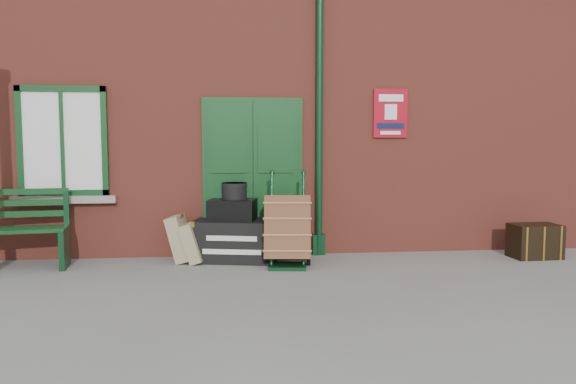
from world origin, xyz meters
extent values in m
plane|color=gray|center=(0.00, 0.00, 0.00)|extent=(80.00, 80.00, 0.00)
cube|color=#994031|center=(0.00, 3.50, 2.00)|extent=(10.00, 4.00, 4.00)
cube|color=#103B18|center=(-0.30, 1.46, 1.10)|extent=(1.42, 0.12, 2.32)
cube|color=white|center=(-2.90, 1.45, 1.65)|extent=(1.20, 0.08, 1.50)
cylinder|color=#0C3219|center=(0.65, 1.42, 2.00)|extent=(0.10, 0.10, 4.00)
cube|color=#A60B1A|center=(1.70, 1.47, 2.05)|extent=(0.50, 0.03, 0.70)
cube|color=#103B18|center=(-3.64, 1.15, 0.84)|extent=(1.71, 0.24, 0.46)
cube|color=#0C3219|center=(-2.79, 0.99, 0.26)|extent=(0.13, 0.52, 0.52)
cube|color=black|center=(-0.55, 1.17, 0.28)|extent=(1.24, 0.85, 0.57)
cube|color=black|center=(-0.60, 1.17, 0.71)|extent=(0.71, 0.58, 0.28)
cylinder|color=black|center=(-0.57, 1.20, 0.97)|extent=(0.40, 0.40, 0.23)
cube|color=tan|center=(-1.31, 1.17, 0.32)|extent=(0.40, 0.50, 0.65)
cube|color=tan|center=(-1.13, 1.07, 0.28)|extent=(0.38, 0.45, 0.56)
cube|color=#0C3219|center=(0.11, 0.61, 0.02)|extent=(0.52, 0.40, 0.05)
cylinder|color=#0C3219|center=(-0.08, 0.81, 0.63)|extent=(0.08, 0.34, 1.22)
cylinder|color=#0C3219|center=(0.34, 0.76, 0.63)|extent=(0.08, 0.34, 1.22)
cylinder|color=black|center=(-0.15, 0.84, 0.12)|extent=(0.08, 0.24, 0.23)
cylinder|color=black|center=(0.41, 0.77, 0.12)|extent=(0.08, 0.24, 0.23)
cube|color=brown|center=(0.13, 0.76, 0.50)|extent=(0.67, 0.71, 0.91)
cube|color=black|center=(3.67, 0.91, 0.24)|extent=(0.68, 0.46, 0.48)
camera|label=1|loc=(-0.64, -6.53, 1.67)|focal=35.00mm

